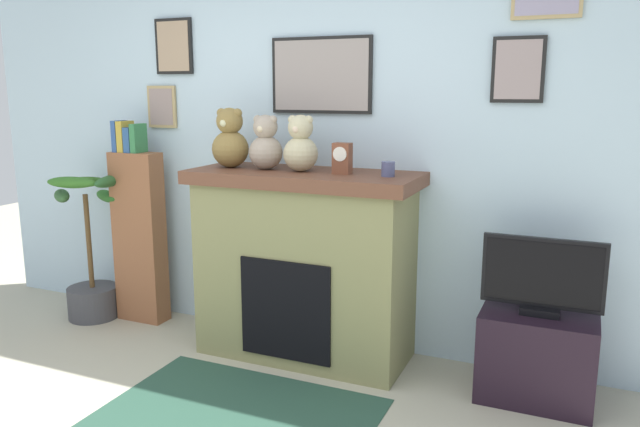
{
  "coord_description": "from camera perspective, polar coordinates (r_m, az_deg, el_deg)",
  "views": [
    {
      "loc": [
        1.72,
        -1.67,
        1.66
      ],
      "look_at": [
        0.26,
        1.67,
        0.92
      ],
      "focal_mm": 34.58,
      "sensor_mm": 36.0,
      "label": 1
    }
  ],
  "objects": [
    {
      "name": "back_wall",
      "position": [
        4.06,
        -1.47,
        6.48
      ],
      "size": [
        5.2,
        0.15,
        2.6
      ],
      "color": "silver",
      "rests_on": "ground_plane"
    },
    {
      "name": "fireplace",
      "position": [
        3.83,
        -1.43,
        -4.69
      ],
      "size": [
        1.41,
        0.61,
        1.17
      ],
      "color": "#817F52",
      "rests_on": "ground_plane"
    },
    {
      "name": "bookshelf",
      "position": [
        4.59,
        -16.41,
        -1.59
      ],
      "size": [
        0.36,
        0.16,
        1.44
      ],
      "color": "brown",
      "rests_on": "ground_plane"
    },
    {
      "name": "potted_plant",
      "position": [
        4.8,
        -20.42,
        -4.5
      ],
      "size": [
        0.6,
        0.58,
        1.07
      ],
      "color": "#3F3F44",
      "rests_on": "ground_plane"
    },
    {
      "name": "tv_stand",
      "position": [
        3.6,
        19.4,
        -12.36
      ],
      "size": [
        0.6,
        0.4,
        0.49
      ],
      "primitive_type": "cube",
      "color": "black",
      "rests_on": "ground_plane"
    },
    {
      "name": "television",
      "position": [
        3.45,
        19.88,
        -5.6
      ],
      "size": [
        0.62,
        0.14,
        0.41
      ],
      "color": "black",
      "rests_on": "tv_stand"
    },
    {
      "name": "area_rug",
      "position": [
        3.29,
        -8.77,
        -18.83
      ],
      "size": [
        1.4,
        1.18,
        0.01
      ],
      "primitive_type": "cube",
      "color": "#27493A",
      "rests_on": "ground_plane"
    },
    {
      "name": "candle_jar",
      "position": [
        3.5,
        6.32,
        4.11
      ],
      "size": [
        0.08,
        0.08,
        0.08
      ],
      "primitive_type": "cylinder",
      "color": "#4C517A",
      "rests_on": "fireplace"
    },
    {
      "name": "mantel_clock",
      "position": [
        3.59,
        2.06,
        5.13
      ],
      "size": [
        0.1,
        0.08,
        0.18
      ],
      "color": "brown",
      "rests_on": "fireplace"
    },
    {
      "name": "teddy_bear_brown",
      "position": [
        3.92,
        -8.32,
        6.68
      ],
      "size": [
        0.23,
        0.23,
        0.37
      ],
      "color": "olive",
      "rests_on": "fireplace"
    },
    {
      "name": "teddy_bear_cream",
      "position": [
        3.79,
        -5.05,
        6.34
      ],
      "size": [
        0.21,
        0.21,
        0.33
      ],
      "color": "#A59684",
      "rests_on": "fireplace"
    },
    {
      "name": "teddy_bear_tan",
      "position": [
        3.69,
        -1.81,
        6.25
      ],
      "size": [
        0.21,
        0.21,
        0.34
      ],
      "color": "#C3B991",
      "rests_on": "fireplace"
    }
  ]
}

